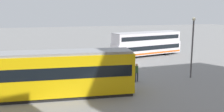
{
  "coord_description": "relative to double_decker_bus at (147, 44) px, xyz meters",
  "views": [
    {
      "loc": [
        10.55,
        29.47,
        6.71
      ],
      "look_at": [
        2.34,
        3.51,
        1.72
      ],
      "focal_mm": 39.15,
      "sensor_mm": 36.0,
      "label": 1
    }
  ],
  "objects": [
    {
      "name": "tram_yellow",
      "position": [
        15.25,
        14.25,
        0.01
      ],
      "size": [
        13.49,
        3.96,
        3.64
      ],
      "color": "#E5B70C",
      "rests_on": "ground"
    },
    {
      "name": "info_sign",
      "position": [
        14.08,
        8.67,
        -0.22
      ],
      "size": [
        1.07,
        0.13,
        2.4
      ],
      "color": "slate",
      "rests_on": "ground"
    },
    {
      "name": "ground_plane",
      "position": [
        5.59,
        3.98,
        -1.88
      ],
      "size": [
        160.0,
        160.0,
        0.0
      ],
      "primitive_type": "plane",
      "color": "gray"
    },
    {
      "name": "pedestrian_near_railing",
      "position": [
        10.23,
        8.04,
        -0.92
      ],
      "size": [
        0.45,
        0.45,
        1.67
      ],
      "color": "#33384C",
      "rests_on": "ground"
    },
    {
      "name": "street_lamp",
      "position": [
        1.09,
        12.7,
        1.76
      ],
      "size": [
        0.36,
        0.36,
        6.15
      ],
      "color": "#4C4C51",
      "rests_on": "ground"
    },
    {
      "name": "pedestrian_railing",
      "position": [
        9.99,
        8.84,
        -1.14
      ],
      "size": [
        7.18,
        0.87,
        1.08
      ],
      "color": "gray",
      "rests_on": "ground"
    },
    {
      "name": "pedestrian_crossing",
      "position": [
        6.98,
        12.38,
        -0.84
      ],
      "size": [
        0.36,
        0.33,
        1.78
      ],
      "color": "#33384C",
      "rests_on": "ground"
    },
    {
      "name": "double_decker_bus",
      "position": [
        0.0,
        0.0,
        0.0
      ],
      "size": [
        11.64,
        4.66,
        3.65
      ],
      "color": "silver",
      "rests_on": "ground"
    }
  ]
}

